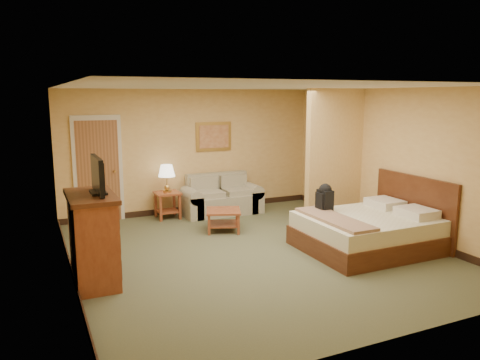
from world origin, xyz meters
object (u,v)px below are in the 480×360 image
bed (371,230)px  loveseat (221,201)px  coffee_table (223,216)px  dresser (93,238)px

bed → loveseat: bearing=112.7°
coffee_table → bed: (1.80, -1.95, 0.03)m
loveseat → dresser: size_ratio=1.37×
dresser → bed: 4.32m
coffee_table → loveseat: bearing=69.3°
coffee_table → dresser: bearing=-148.7°
coffee_table → dresser: dresser is taller
loveseat → coffee_table: bearing=-110.7°
loveseat → dresser: (-2.96, -2.75, 0.34)m
loveseat → coffee_table: size_ratio=2.08×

